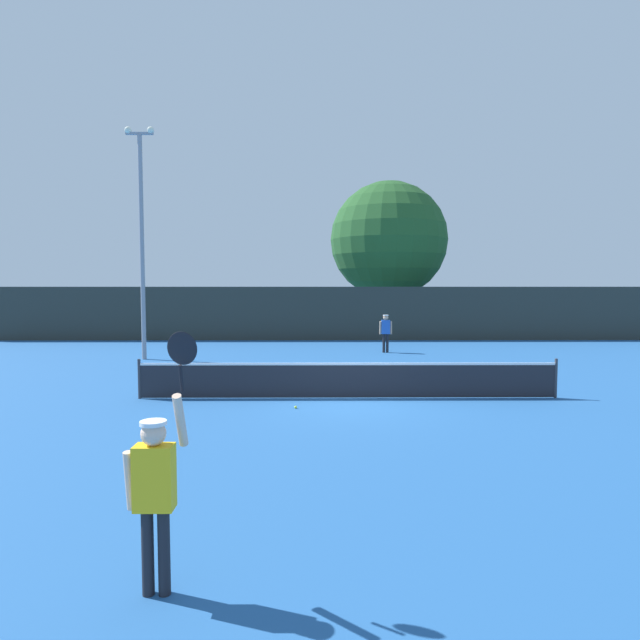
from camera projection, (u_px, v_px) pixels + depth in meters
The scene contains 10 objects.
ground_plane at pixel (348, 398), 14.40m from camera, with size 120.00×120.00×0.00m, color #235693.
tennis_net at pixel (348, 379), 14.37m from camera, with size 11.29×0.08×1.07m.
perimeter_fence at pixel (332, 314), 29.33m from camera, with size 39.39×0.12×2.94m, color #2D332D.
player_serving at pixel (156, 479), 5.22m from camera, with size 0.68×0.40×2.60m.
player_receiving at pixel (386, 329), 24.03m from camera, with size 0.57×0.25×1.70m.
tennis_ball at pixel (296, 407), 13.20m from camera, with size 0.07×0.07×0.07m, color #CCE033.
light_pole at pixel (142, 230), 21.57m from camera, with size 1.18×0.28×9.35m.
large_tree at pixel (389, 240), 33.98m from camera, with size 7.39×7.39×9.58m.
parked_car_near at pixel (288, 318), 36.06m from camera, with size 2.24×4.34×1.69m.
parked_car_mid at pixel (429, 319), 35.15m from camera, with size 2.02×4.25×1.69m.
Camera 1 is at (-0.86, -14.22, 3.06)m, focal length 30.02 mm.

